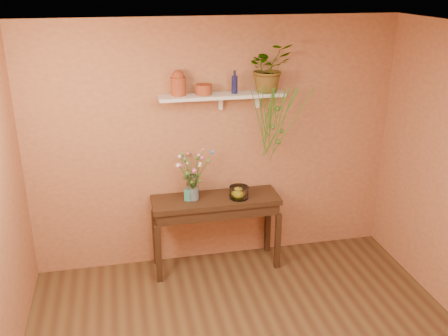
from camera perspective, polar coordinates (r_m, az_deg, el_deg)
room at (r=3.69m, az=5.12°, el=-6.99°), size 4.04×4.04×2.70m
sideboard at (r=5.50m, az=-0.93°, el=-4.51°), size 1.37×0.44×0.83m
wall_shelf at (r=5.23m, az=-0.11°, el=8.13°), size 1.30×0.24×0.19m
terracotta_jug at (r=5.14m, az=-5.18°, el=9.49°), size 0.18×0.18×0.26m
terracotta_pot at (r=5.19m, az=-2.31°, el=8.86°), size 0.19×0.19×0.10m
blue_bottle at (r=5.23m, az=1.20°, el=9.45°), size 0.07×0.07×0.23m
spider_plant at (r=5.31m, az=5.06°, el=11.24°), size 0.52×0.47×0.50m
plant_fronds at (r=5.28m, az=5.80°, el=5.32°), size 0.66×0.36×0.82m
glass_vase at (r=5.38m, az=-3.55°, el=-2.42°), size 0.13×0.13×0.27m
bouquet at (r=5.28m, az=-3.65°, el=0.28°), size 0.44×0.47×0.44m
glass_bowl at (r=5.42m, az=1.70°, el=-2.81°), size 0.21×0.21×0.13m
lemon at (r=5.43m, az=1.60°, el=-2.86°), size 0.09×0.09×0.09m
carton at (r=5.36m, az=-4.14°, el=-3.06°), size 0.08×0.07×0.13m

